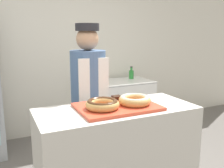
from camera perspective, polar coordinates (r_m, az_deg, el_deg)
The scene contains 11 objects.
wall_back at distance 3.96m, azimuth -12.66°, elevation 8.06°, with size 8.00×0.06×2.70m.
display_counter at distance 2.21m, azimuth 1.15°, elevation -17.75°, with size 1.29×0.56×0.98m.
serving_tray at distance 2.01m, azimuth 1.21°, elevation -5.21°, with size 0.64×0.45×0.02m.
donut_chocolate_glaze at distance 1.91m, azimuth -2.20°, elevation -4.53°, with size 0.26×0.26×0.07m.
donut_light_glaze at distance 2.04m, azimuth 5.20°, elevation -3.58°, with size 0.26×0.26×0.07m.
brownie_back_left at distance 2.12m, azimuth -2.60°, elevation -3.57°, with size 0.07×0.07×0.03m.
brownie_back_right at distance 2.18m, azimuth 1.09°, elevation -3.14°, with size 0.07×0.07×0.03m.
baker_person at distance 2.53m, azimuth -5.31°, elevation -4.24°, with size 0.35×0.35×1.66m.
chest_freezer at distance 4.08m, azimuth 2.26°, elevation -4.91°, with size 0.94×0.60×0.82m.
bottle_green at distance 4.18m, azimuth 4.44°, elevation 2.29°, with size 0.08×0.08×0.20m.
bottle_amber at distance 3.66m, azimuth -1.71°, elevation 1.37°, with size 0.07×0.07×0.26m.
Camera 1 is at (-0.85, -1.73, 1.57)m, focal length 40.00 mm.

